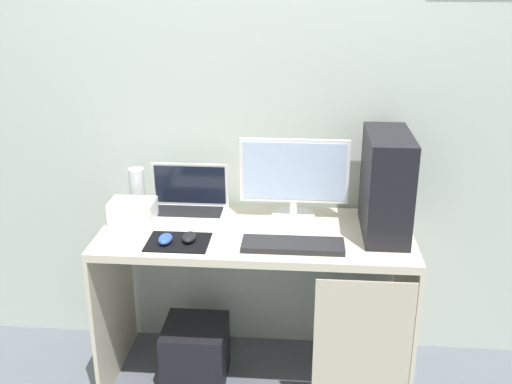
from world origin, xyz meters
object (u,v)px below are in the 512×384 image
speaker (137,189)px  mouse_right (165,239)px  monitor (294,178)px  laptop (188,203)px  pc_tower (386,184)px  mouse_left (189,237)px  projector (133,211)px  keyboard (293,245)px  subwoofer (196,352)px

speaker → mouse_right: (0.21, -0.37, -0.08)m
monitor → laptop: (-0.49, 0.02, -0.15)m
speaker → pc_tower: bearing=-9.0°
monitor → mouse_right: monitor is taller
mouse_left → laptop: bearing=100.9°
pc_tower → speaker: pc_tower is taller
monitor → mouse_right: bearing=-148.7°
pc_tower → monitor: bearing=162.7°
speaker → mouse_right: bearing=-60.2°
mouse_right → projector: bearing=132.3°
keyboard → mouse_right: (-0.53, -0.00, 0.01)m
monitor → mouse_left: (-0.43, -0.29, -0.17)m
projector → subwoofer: (0.28, -0.09, -0.67)m
mouse_left → speaker: bearing=131.6°
projector → mouse_left: projector is taller
mouse_left → subwoofer: 0.65m
laptop → mouse_right: bearing=-95.7°
mouse_left → mouse_right: 0.10m
keyboard → laptop: bearing=145.8°
laptop → subwoofer: (0.05, -0.21, -0.67)m
monitor → subwoofer: size_ratio=1.68×
monitor → laptop: 0.51m
laptop → projector: size_ratio=1.79×
speaker → mouse_left: bearing=-48.4°
laptop → subwoofer: size_ratio=1.24×
pc_tower → keyboard: (-0.39, -0.19, -0.21)m
mouse_left → subwoofer: mouse_left is taller
projector → subwoofer: projector is taller
keyboard → subwoofer: keyboard is taller
laptop → keyboard: size_ratio=0.85×
laptop → projector: 0.26m
speaker → keyboard: (0.74, -0.37, -0.09)m
keyboard → speaker: bearing=153.6°
monitor → speaker: (-0.74, 0.06, -0.09)m
pc_tower → projector: bearing=179.1°
subwoofer → mouse_right: bearing=-122.5°
speaker → mouse_right: size_ratio=2.07×
monitor → keyboard: (0.01, -0.31, -0.18)m
laptop → mouse_left: size_ratio=3.73×
pc_tower → subwoofer: 1.19m
keyboard → mouse_right: size_ratio=4.38×
speaker → projector: size_ratio=0.99×
laptop → speaker: bearing=172.5°
mouse_right → keyboard: bearing=0.5°
projector → monitor: bearing=8.2°
speaker → keyboard: 0.84m
mouse_left → mouse_right: (-0.09, -0.02, 0.00)m
projector → subwoofer: bearing=-17.4°
laptop → mouse_left: 0.32m
monitor → laptop: monitor is taller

